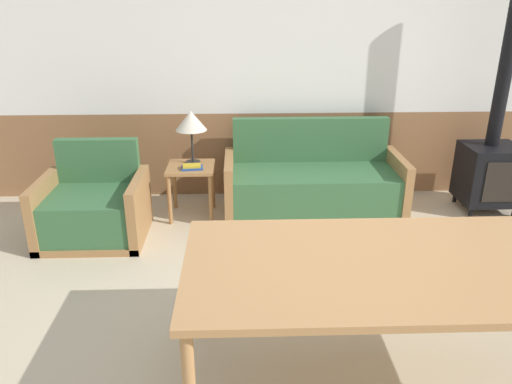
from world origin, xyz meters
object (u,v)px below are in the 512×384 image
table_lamp (191,122)px  dining_table (387,271)px  side_table (191,176)px  couch (313,186)px  armchair (94,210)px  wood_stove (492,154)px

table_lamp → dining_table: 2.71m
side_table → table_lamp: size_ratio=1.00×
dining_table → table_lamp: bearing=117.0°
couch → side_table: size_ratio=3.37×
armchair → side_table: bearing=20.7°
side_table → wood_stove: bearing=1.0°
dining_table → couch: bearing=90.9°
table_lamp → side_table: bearing=-102.2°
couch → table_lamp: table_lamp is taller
couch → dining_table: bearing=-89.1°
couch → wood_stove: size_ratio=0.70×
dining_table → side_table: bearing=118.1°
wood_stove → side_table: bearing=-179.0°
armchair → dining_table: (2.09, -1.89, 0.45)m
side_table → dining_table: dining_table is taller
armchair → dining_table: bearing=-49.1°
couch → armchair: size_ratio=1.93×
table_lamp → couch: bearing=-1.2°
armchair → side_table: 0.96m
armchair → side_table: armchair is taller
table_lamp → wood_stove: (2.97, -0.03, -0.35)m
table_lamp → wood_stove: 2.99m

